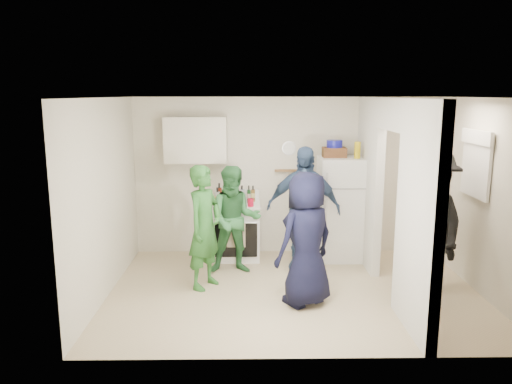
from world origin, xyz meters
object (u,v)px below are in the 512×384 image
at_px(fridge, 340,209).
at_px(person_navy, 306,239).
at_px(person_green_center, 235,220).
at_px(yellow_cup_stack_top, 357,150).
at_px(blue_bowl, 334,144).
at_px(person_green_left, 205,227).
at_px(person_denim, 303,209).
at_px(stove, 237,231).
at_px(wicker_basket, 334,152).
at_px(person_nook, 430,220).

bearing_deg(fridge, person_navy, -112.45).
xyz_separation_m(fridge, person_green_center, (-1.61, -0.60, -0.02)).
bearing_deg(yellow_cup_stack_top, blue_bowl, 154.89).
distance_m(person_green_left, person_denim, 1.53).
relative_size(yellow_cup_stack_top, person_denim, 0.14).
xyz_separation_m(yellow_cup_stack_top, person_green_left, (-2.21, -1.05, -0.90)).
xyz_separation_m(blue_bowl, person_green_left, (-1.89, -1.20, -0.98)).
height_order(stove, person_green_left, person_green_left).
xyz_separation_m(wicker_basket, yellow_cup_stack_top, (0.32, -0.15, 0.05)).
height_order(stove, person_green_center, person_green_center).
bearing_deg(person_denim, yellow_cup_stack_top, 36.04).
bearing_deg(person_green_left, wicker_basket, -27.49).
distance_m(person_denim, person_navy, 1.25).
distance_m(person_green_left, person_nook, 2.94).
bearing_deg(person_denim, person_nook, -15.09).
distance_m(yellow_cup_stack_top, person_green_center, 2.12).
xyz_separation_m(stove, person_green_center, (-0.01, -0.63, 0.34)).
bearing_deg(yellow_cup_stack_top, person_navy, -119.86).
height_order(blue_bowl, person_green_left, blue_bowl).
xyz_separation_m(stove, person_navy, (0.89, -1.75, 0.39)).
bearing_deg(person_green_center, person_navy, -54.57).
bearing_deg(fridge, stove, 178.92).
relative_size(stove, person_green_left, 0.53).
relative_size(wicker_basket, person_green_left, 0.21).
xyz_separation_m(fridge, person_green_left, (-1.99, -1.15, 0.03)).
relative_size(fridge, person_green_center, 1.03).
relative_size(fridge, blue_bowl, 6.64).
height_order(yellow_cup_stack_top, person_denim, yellow_cup_stack_top).
bearing_deg(person_green_center, fridge, 17.43).
distance_m(person_navy, person_nook, 1.73).
relative_size(wicker_basket, person_navy, 0.21).
height_order(yellow_cup_stack_top, person_green_center, yellow_cup_stack_top).
height_order(stove, person_navy, person_navy).
relative_size(stove, person_nook, 0.47).
distance_m(fridge, yellow_cup_stack_top, 0.95).
distance_m(yellow_cup_stack_top, person_green_left, 2.60).
height_order(blue_bowl, person_navy, blue_bowl).
bearing_deg(blue_bowl, person_nook, -51.45).
xyz_separation_m(stove, person_denim, (0.98, -0.51, 0.47)).
relative_size(fridge, person_denim, 0.88).
distance_m(fridge, person_denim, 0.79).
height_order(yellow_cup_stack_top, person_nook, person_nook).
bearing_deg(wicker_basket, person_navy, -109.05).
bearing_deg(yellow_cup_stack_top, fridge, 155.56).
relative_size(wicker_basket, person_nook, 0.19).
xyz_separation_m(fridge, person_denim, (-0.62, -0.48, 0.11)).
distance_m(stove, fridge, 1.64).
bearing_deg(person_green_left, person_nook, -62.30).
height_order(fridge, yellow_cup_stack_top, yellow_cup_stack_top).
bearing_deg(person_nook, person_green_left, -101.66).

